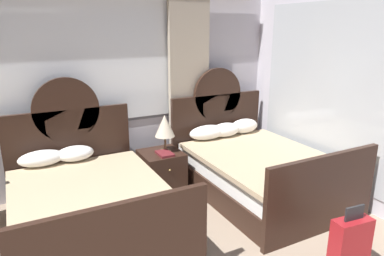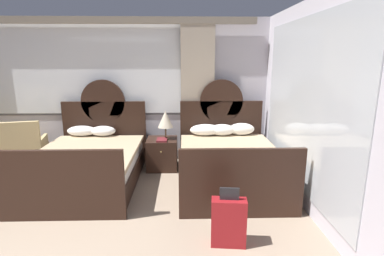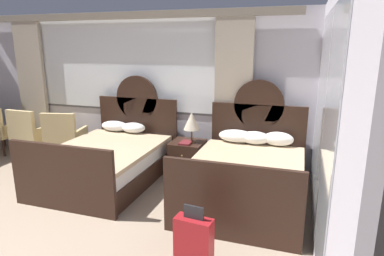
% 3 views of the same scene
% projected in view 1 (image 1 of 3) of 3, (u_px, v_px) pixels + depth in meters
% --- Properties ---
extents(wall_back_window, '(6.85, 0.22, 2.70)m').
position_uv_depth(wall_back_window, '(33.00, 88.00, 4.25)').
color(wall_back_window, silver).
rests_on(wall_back_window, ground_plane).
extents(wall_right_mirror, '(0.08, 4.28, 2.70)m').
position_uv_depth(wall_right_mirror, '(373.00, 100.00, 4.02)').
color(wall_right_mirror, silver).
rests_on(wall_right_mirror, ground_plane).
extents(bed_near_window, '(1.54, 2.20, 1.58)m').
position_uv_depth(bed_near_window, '(89.00, 207.00, 3.68)').
color(bed_near_window, black).
rests_on(bed_near_window, ground_plane).
extents(bed_near_mirror, '(1.54, 2.20, 1.58)m').
position_uv_depth(bed_near_mirror, '(256.00, 168.00, 4.67)').
color(bed_near_mirror, black).
rests_on(bed_near_mirror, ground_plane).
extents(nightstand_between_beds, '(0.54, 0.56, 0.55)m').
position_uv_depth(nightstand_between_beds, '(162.00, 171.00, 4.74)').
color(nightstand_between_beds, black).
rests_on(nightstand_between_beds, ground_plane).
extents(table_lamp_on_nightstand, '(0.27, 0.27, 0.51)m').
position_uv_depth(table_lamp_on_nightstand, '(165.00, 126.00, 4.61)').
color(table_lamp_on_nightstand, brown).
rests_on(table_lamp_on_nightstand, nightstand_between_beds).
extents(book_on_nightstand, '(0.18, 0.26, 0.03)m').
position_uv_depth(book_on_nightstand, '(165.00, 154.00, 4.57)').
color(book_on_nightstand, maroon).
rests_on(book_on_nightstand, nightstand_between_beds).
extents(suitcase_on_floor, '(0.38, 0.19, 0.66)m').
position_uv_depth(suitcase_on_floor, '(350.00, 245.00, 3.15)').
color(suitcase_on_floor, maroon).
rests_on(suitcase_on_floor, ground_plane).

